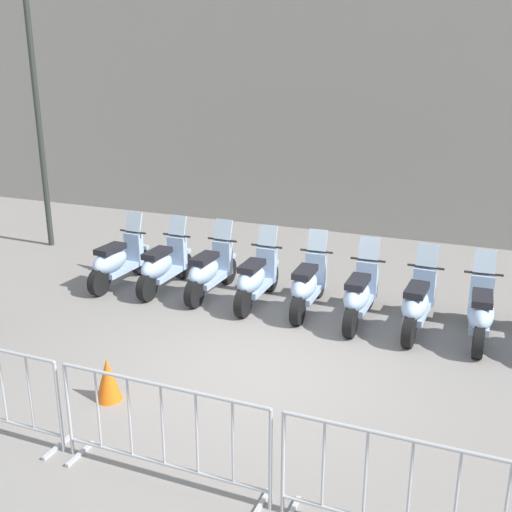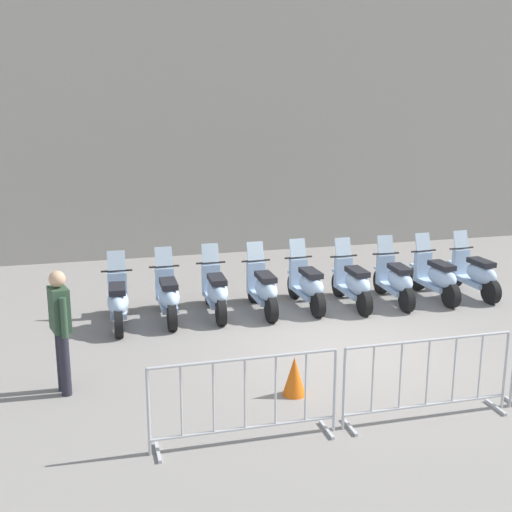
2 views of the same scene
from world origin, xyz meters
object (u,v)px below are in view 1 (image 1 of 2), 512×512
Objects in this scene: motorcycle_7 at (480,312)px; motorcycle_3 at (256,279)px; barrier_segment_2 at (409,495)px; traffic_cone at (108,379)px; motorcycle_5 at (359,296)px; barrier_segment_1 at (163,433)px; motorcycle_4 at (307,285)px; street_lamp at (35,83)px; motorcycle_1 at (163,266)px; motorcycle_2 at (209,271)px; motorcycle_0 at (117,262)px; motorcycle_6 at (417,304)px.

motorcycle_3 is at bearing -177.69° from motorcycle_7.
barrier_segment_2 is 4.10× the size of traffic_cone.
motorcycle_5 reaches higher than barrier_segment_1.
motorcycle_3 and motorcycle_4 have the same top height.
motorcycle_7 is (3.54, 0.14, 0.00)m from motorcycle_3.
street_lamp reaches higher than motorcycle_3.
motorcycle_1 is 1.77m from motorcycle_3.
motorcycle_2 is (0.88, 0.11, 0.00)m from motorcycle_1.
motorcycle_0 is at bearing -176.42° from motorcycle_7.
barrier_segment_2 is (3.50, -4.33, 0.07)m from motorcycle_3.
traffic_cone is (-3.83, -3.64, -0.18)m from motorcycle_7.
motorcycle_1 is at bearing -176.80° from motorcycle_3.
traffic_cone is (1.47, -3.40, -0.18)m from motorcycle_1.
motorcycle_2 and motorcycle_4 have the same top height.
barrier_segment_2 is (1.73, -4.35, 0.07)m from motorcycle_5.
barrier_segment_2 reaches higher than traffic_cone.
motorcycle_5 is at bearing 82.25° from barrier_segment_1.
motorcycle_0 is at bearing -176.51° from motorcycle_5.
motorcycle_1 is at bearing 141.20° from barrier_segment_2.
motorcycle_3 is at bearing -0.61° from motorcycle_2.
motorcycle_7 is at bearing 1.72° from motorcycle_2.
motorcycle_0 is at bearing 146.38° from barrier_segment_2.
motorcycle_0 and motorcycle_4 have the same top height.
motorcycle_2 is 1.00× the size of motorcycle_5.
traffic_cone is at bearing -54.16° from motorcycle_0.
motorcycle_7 is 5.19m from barrier_segment_1.
motorcycle_1 is at bearing 9.43° from motorcycle_0.
barrier_segment_1 is at bearing -97.75° from motorcycle_5.
motorcycle_5 reaches higher than barrier_segment_2.
motorcycle_6 is at bearing 2.19° from motorcycle_1.
motorcycle_2 is 5.66m from street_lamp.
motorcycle_5 is (3.54, 0.12, 0.00)m from motorcycle_1.
motorcycle_0 is at bearing -171.77° from motorcycle_2.
street_lamp reaches higher than motorcycle_6.
motorcycle_4 is 0.30× the size of street_lamp.
street_lamp reaches higher than barrier_segment_2.
motorcycle_5 is at bearing -176.19° from motorcycle_7.
motorcycle_3 is 4.62m from barrier_segment_1.
motorcycle_5 is 1.00× the size of motorcycle_6.
motorcycle_6 is 0.30× the size of street_lamp.
motorcycle_0 is 5.69m from barrier_segment_1.
barrier_segment_1 is at bearing -33.83° from traffic_cone.
motorcycle_2 is 4.43m from motorcycle_7.
motorcycle_6 is at bearing 100.89° from barrier_segment_2.
street_lamp is at bearing 172.43° from motorcycle_6.
motorcycle_4 is 0.77× the size of barrier_segment_1.
barrier_segment_1 is 9.24m from street_lamp.
motorcycle_5 is (4.42, 0.27, 0.00)m from motorcycle_0.
barrier_segment_1 is at bearing -75.49° from motorcycle_3.
traffic_cone is (-1.45, 0.98, -0.25)m from barrier_segment_1.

